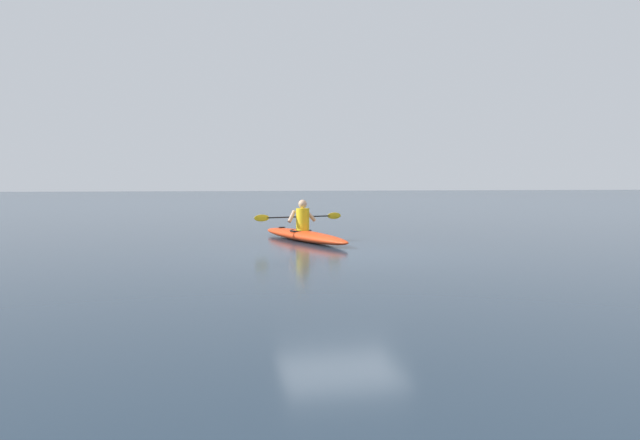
# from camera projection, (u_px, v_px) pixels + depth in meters

# --- Properties ---
(ground_plane) EXTENTS (160.00, 160.00, 0.00)m
(ground_plane) POSITION_uv_depth(u_px,v_px,m) (341.00, 254.00, 12.32)
(ground_plane) COLOR #1E2D3D
(kayak) EXTENTS (1.81, 4.24, 0.27)m
(kayak) POSITION_uv_depth(u_px,v_px,m) (303.00, 236.00, 14.97)
(kayak) COLOR red
(kayak) RESTS_ON ground
(kayaker) EXTENTS (2.35, 0.74, 0.76)m
(kayaker) POSITION_uv_depth(u_px,v_px,m) (302.00, 217.00, 14.99)
(kayaker) COLOR yellow
(kayaker) RESTS_ON kayak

